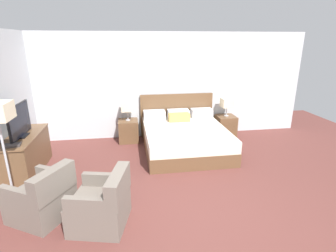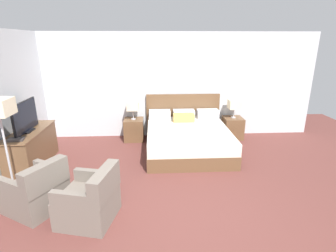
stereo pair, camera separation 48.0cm
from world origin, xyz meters
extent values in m
plane|color=brown|center=(0.00, 0.00, 0.00)|extent=(10.40, 10.40, 0.00)
cube|color=silver|center=(0.00, 3.50, 1.26)|extent=(7.19, 0.06, 2.52)
cube|color=brown|center=(0.35, 2.39, 0.14)|extent=(1.74, 1.97, 0.28)
cube|color=beige|center=(0.35, 2.39, 0.40)|extent=(1.73, 1.95, 0.24)
cube|color=brown|center=(0.35, 3.40, 0.54)|extent=(1.81, 0.05, 1.07)
cube|color=silver|center=(-0.24, 3.21, 0.62)|extent=(0.51, 0.28, 0.20)
cube|color=silver|center=(0.35, 3.21, 0.62)|extent=(0.51, 0.28, 0.20)
cube|color=silver|center=(0.93, 3.21, 0.62)|extent=(0.51, 0.28, 0.20)
cube|color=tan|center=(0.31, 2.94, 0.61)|extent=(0.49, 0.22, 0.18)
cube|color=brown|center=(-0.87, 3.17, 0.26)|extent=(0.46, 0.47, 0.52)
cube|color=#473120|center=(-0.87, 2.94, 0.31)|extent=(0.39, 0.01, 0.23)
cube|color=brown|center=(1.56, 3.17, 0.26)|extent=(0.46, 0.47, 0.52)
cube|color=#473120|center=(1.56, 2.94, 0.31)|extent=(0.39, 0.01, 0.23)
cylinder|color=#B7B7BC|center=(-0.87, 3.17, 0.53)|extent=(0.11, 0.11, 0.02)
cylinder|color=#B7B7BC|center=(-0.87, 3.17, 0.65)|extent=(0.02, 0.02, 0.22)
cube|color=beige|center=(-0.87, 3.17, 0.86)|extent=(0.28, 0.28, 0.22)
cylinder|color=#B7B7BC|center=(1.56, 3.17, 0.53)|extent=(0.11, 0.11, 0.02)
cylinder|color=#B7B7BC|center=(1.56, 3.17, 0.65)|extent=(0.02, 0.02, 0.22)
cube|color=beige|center=(1.56, 3.17, 0.86)|extent=(0.28, 0.28, 0.22)
cube|color=brown|center=(-2.73, 1.88, 0.36)|extent=(0.47, 1.35, 0.71)
cube|color=brown|center=(-2.73, 1.88, 0.70)|extent=(0.49, 1.40, 0.02)
cube|color=black|center=(-2.73, 1.84, 0.72)|extent=(0.18, 0.28, 0.02)
cube|color=black|center=(-2.73, 1.84, 1.00)|extent=(0.04, 0.89, 0.56)
cube|color=black|center=(-2.71, 1.84, 1.00)|extent=(0.01, 0.86, 0.54)
cube|color=#383333|center=(-2.72, 1.37, 0.73)|extent=(0.27, 0.20, 0.04)
cube|color=#70665B|center=(-2.09, 0.47, 0.20)|extent=(0.93, 0.93, 0.40)
cube|color=#70665B|center=(-1.86, 0.34, 0.58)|extent=(0.48, 0.67, 0.36)
cube|color=#70665B|center=(-2.24, 0.22, 0.49)|extent=(0.59, 0.39, 0.18)
cube|color=#70665B|center=(-1.95, 0.73, 0.49)|extent=(0.59, 0.39, 0.18)
cube|color=#70665B|center=(-1.29, 0.19, 0.20)|extent=(0.82, 0.82, 0.40)
cube|color=#70665B|center=(-1.03, 0.12, 0.58)|extent=(0.32, 0.70, 0.36)
cube|color=#70665B|center=(-1.36, -0.10, 0.49)|extent=(0.63, 0.23, 0.18)
cube|color=#70665B|center=(-1.22, 0.47, 0.49)|extent=(0.63, 0.23, 0.18)
cylinder|color=#B7B7BC|center=(-2.63, 0.91, 0.01)|extent=(0.28, 0.28, 0.02)
cylinder|color=#B7B7BC|center=(-2.63, 0.91, 0.65)|extent=(0.03, 0.03, 1.26)
camera|label=1|loc=(-0.86, -2.83, 2.32)|focal=28.00mm
camera|label=2|loc=(-0.38, -2.89, 2.32)|focal=28.00mm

